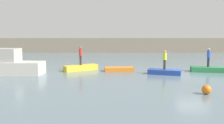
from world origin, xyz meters
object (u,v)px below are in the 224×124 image
object	(u,v)px
motorboat	(8,65)
person_hiviz_shirt	(165,59)
rowboat_blue	(164,72)
rowboat_yellow	(81,68)
rowboat_green	(208,69)
person_red_shirt	(81,55)
person_blue_shirt	(209,56)
mooring_buoy	(206,90)
rowboat_orange	(119,69)

from	to	relation	value
motorboat	person_hiviz_shirt	distance (m)	13.78
motorboat	rowboat_blue	world-z (taller)	motorboat
rowboat_yellow	person_hiviz_shirt	world-z (taller)	person_hiviz_shirt
rowboat_yellow	rowboat_green	distance (m)	12.13
rowboat_blue	person_red_shirt	world-z (taller)	person_red_shirt
person_blue_shirt	rowboat_green	bearing A→B (deg)	-135.00
motorboat	person_hiviz_shirt	xyz separation A→B (m)	(13.77, 0.16, 0.53)
rowboat_green	person_blue_shirt	bearing A→B (deg)	55.81
rowboat_blue	person_hiviz_shirt	size ratio (longest dim) A/B	1.67
motorboat	rowboat_blue	bearing A→B (deg)	0.67
motorboat	mooring_buoy	bearing A→B (deg)	-25.61
motorboat	person_hiviz_shirt	world-z (taller)	motorboat
rowboat_orange	person_hiviz_shirt	bearing A→B (deg)	-31.45
rowboat_yellow	rowboat_orange	distance (m)	3.76
rowboat_orange	person_blue_shirt	size ratio (longest dim) A/B	1.56
rowboat_blue	person_hiviz_shirt	bearing A→B (deg)	-161.46
motorboat	rowboat_blue	xyz separation A→B (m)	(13.77, 0.16, -0.63)
motorboat	rowboat_blue	size ratio (longest dim) A/B	2.13
rowboat_orange	rowboat_blue	distance (m)	4.41
rowboat_green	person_hiviz_shirt	xyz separation A→B (m)	(-4.41, -1.53, 1.14)
rowboat_yellow	rowboat_orange	size ratio (longest dim) A/B	1.22
mooring_buoy	motorboat	bearing A→B (deg)	154.39
person_blue_shirt	person_red_shirt	world-z (taller)	person_red_shirt
rowboat_green	rowboat_orange	bearing A→B (deg)	-172.07
person_blue_shirt	rowboat_orange	bearing A→B (deg)	177.11
person_red_shirt	rowboat_yellow	bearing A→B (deg)	-165.96
rowboat_yellow	rowboat_orange	xyz separation A→B (m)	(3.74, -0.34, -0.08)
person_hiviz_shirt	rowboat_yellow	bearing A→B (deg)	163.45
person_hiviz_shirt	mooring_buoy	xyz separation A→B (m)	(0.93, -7.20, -1.10)
motorboat	rowboat_orange	distance (m)	10.06
mooring_buoy	rowboat_green	bearing A→B (deg)	68.23
rowboat_blue	person_hiviz_shirt	world-z (taller)	person_hiviz_shirt
motorboat	mooring_buoy	world-z (taller)	motorboat
motorboat	person_red_shirt	bearing A→B (deg)	21.95
person_blue_shirt	person_red_shirt	xyz separation A→B (m)	(-12.10, 0.76, 0.10)
person_blue_shirt	mooring_buoy	xyz separation A→B (m)	(-3.49, -8.73, -1.18)
person_red_shirt	mooring_buoy	bearing A→B (deg)	-47.76
motorboat	rowboat_yellow	xyz separation A→B (m)	(6.07, 2.45, -0.58)
motorboat	rowboat_yellow	world-z (taller)	motorboat
person_blue_shirt	person_red_shirt	distance (m)	12.13
motorboat	rowboat_green	size ratio (longest dim) A/B	1.94
rowboat_orange	rowboat_blue	xyz separation A→B (m)	(3.95, -1.95, 0.03)
rowboat_yellow	rowboat_green	xyz separation A→B (m)	(12.10, -0.76, -0.03)
person_red_shirt	person_hiviz_shirt	distance (m)	8.03
rowboat_blue	person_blue_shirt	world-z (taller)	person_blue_shirt
rowboat_yellow	rowboat_orange	world-z (taller)	rowboat_yellow
person_hiviz_shirt	motorboat	bearing A→B (deg)	-179.33
rowboat_blue	person_red_shirt	size ratio (longest dim) A/B	1.55
motorboat	rowboat_yellow	bearing A→B (deg)	21.95
rowboat_orange	rowboat_blue	bearing A→B (deg)	-31.45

